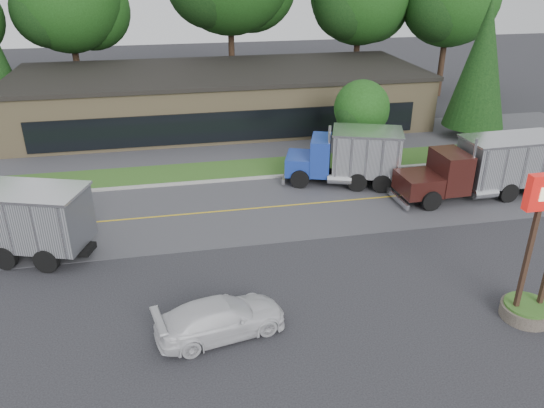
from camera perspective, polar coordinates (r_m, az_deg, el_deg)
The scene contains 16 objects.
ground at distance 21.18m, azimuth -2.91°, elevation -11.37°, with size 140.00×140.00×0.00m, color #3A3A40.
road at distance 28.86m, azimuth -5.61°, elevation -0.82°, with size 60.00×8.00×0.02m, color #545459.
center_line at distance 28.86m, azimuth -5.61°, elevation -0.82°, with size 60.00×0.12×0.01m, color gold.
curb at distance 32.68m, azimuth -6.41°, elevation 2.36°, with size 60.00×0.30×0.12m, color #9E9E99.
grass_verge at distance 34.34m, azimuth -6.70°, elevation 3.50°, with size 60.00×3.40×0.03m, color #33551D.
far_parking at distance 39.02m, azimuth -7.37°, elevation 6.16°, with size 60.00×7.00×0.02m, color #545459.
strip_mall at distance 44.36m, azimuth -5.53°, elevation 11.27°, with size 32.00×12.00×4.00m, color #927F59.
bilo_sign at distance 21.95m, azimuth 26.50°, elevation -6.57°, with size 2.20×1.90×5.95m.
tree_far_b at distance 51.67m, azimuth -20.94°, elevation 19.50°, with size 9.70×9.13×13.83m.
tree_far_e at distance 54.91m, azimuth 18.66°, elevation 19.96°, with size 9.58×9.02×13.67m.
evergreen_right at distance 41.98m, azimuth 21.63°, elevation 13.81°, with size 4.42×4.42×10.05m.
tree_verge at distance 35.41m, azimuth 9.66°, elevation 9.90°, with size 3.82×3.59×5.45m.
dump_truck_red at distance 26.84m, azimuth -27.25°, elevation -1.51°, with size 9.54×5.30×3.36m.
dump_truck_blue at distance 32.03m, azimuth 8.38°, elevation 5.21°, with size 7.18×4.62×3.36m.
dump_truck_maroon at distance 32.45m, azimuth 22.29°, elevation 3.84°, with size 9.64×2.93×3.36m.
rally_car at distance 19.73m, azimuth -5.52°, elevation -12.09°, with size 1.94×4.78×1.39m, color silver.
Camera 1 is at (-2.30, -16.85, 12.61)m, focal length 35.00 mm.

